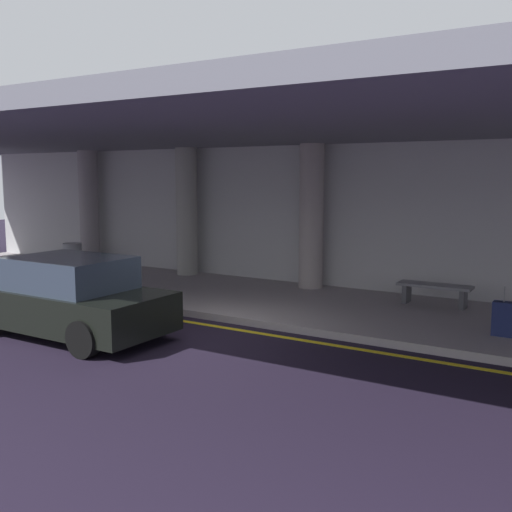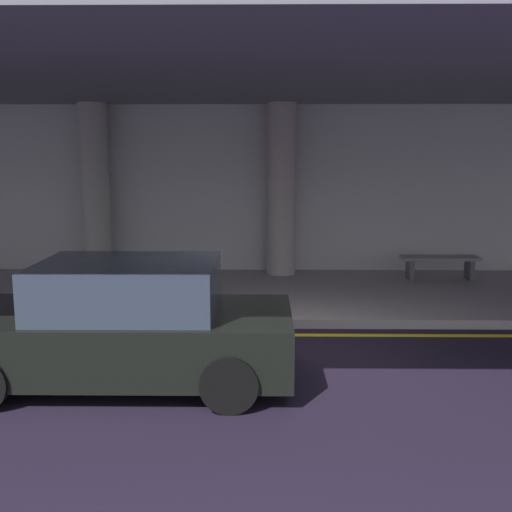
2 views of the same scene
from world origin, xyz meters
name	(u,v)px [view 1 (image 1 of 2)]	position (x,y,z in m)	size (l,w,h in m)	color
ground_plane	(200,334)	(0.00, 0.00, 0.00)	(60.00, 60.00, 0.00)	black
sidewalk	(279,301)	(0.00, 3.10, 0.07)	(26.00, 4.20, 0.15)	#9C9395
lane_stripe_yellow	(219,327)	(0.00, 0.66, 0.00)	(26.00, 0.14, 0.01)	yellow
support_column_far_left	(89,208)	(-8.00, 4.75, 1.97)	(0.62, 0.62, 3.65)	gray
support_column_left_mid	(187,212)	(-4.00, 4.75, 1.97)	(0.62, 0.62, 3.65)	#9C9993
support_column_center	(311,217)	(0.00, 4.75, 1.97)	(0.62, 0.62, 3.65)	#A19593
ceiling_overhang	(269,132)	(0.00, 2.60, 3.95)	(28.00, 13.20, 0.30)	slate
terminal_back_wall	(321,218)	(0.00, 5.35, 1.90)	(26.00, 0.30, 3.80)	#B8B6B8
car_black	(68,298)	(-2.07, -1.33, 0.71)	(4.10, 1.92, 1.50)	black
suitcase_upright_primary	(503,319)	(5.02, 2.32, 0.46)	(0.36, 0.22, 0.90)	#19224C
bench_metal	(435,290)	(3.31, 4.20, 0.50)	(1.60, 0.50, 0.48)	slate
trash_bin_steel	(73,257)	(-7.28, 3.36, 0.57)	(0.56, 0.56, 0.85)	gray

